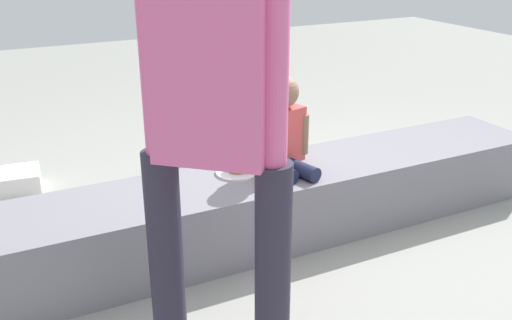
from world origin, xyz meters
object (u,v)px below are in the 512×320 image
Objects in this scene: gift_bag at (289,130)px; adult_standing at (213,93)px; party_cup_red at (148,171)px; cake_box_white at (13,181)px; child_seated at (283,130)px; water_bottle_near_gift at (349,162)px; cake_plate at (237,169)px; handbag_black_leather at (283,157)px.

adult_standing is at bearing -125.78° from gift_bag.
cake_box_white is (-0.80, 0.20, 0.01)m from party_cup_red.
cake_box_white is at bearing 135.81° from child_seated.
water_bottle_near_gift is 0.67× the size of cake_box_white.
party_cup_red is 0.82m from cake_box_white.
gift_bag is at bearing 49.41° from cake_plate.
party_cup_red is (-0.43, 1.00, -0.52)m from child_seated.
party_cup_red is (0.26, 1.78, -0.99)m from adult_standing.
adult_standing is (-0.69, -0.78, 0.47)m from child_seated.
handbag_black_leather is at bearing 45.48° from cake_plate.
child_seated is 1.01m from water_bottle_near_gift.
cake_plate reaches higher than party_cup_red.
child_seated is 1.14m from adult_standing.
party_cup_red is at bearing 102.17° from cake_plate.
child_seated is 0.91m from handbag_black_leather.
child_seated is at bearing -13.76° from cake_plate.
cake_plate is 1.55m from cake_box_white.
party_cup_red is at bearing 81.82° from adult_standing.
handbag_black_leather is at bearing 60.33° from child_seated.
gift_bag is (0.91, 1.06, -0.26)m from cake_plate.
adult_standing is at bearing -74.65° from cake_box_white.
child_seated is at bearing 48.67° from adult_standing.
adult_standing is 5.48× the size of cake_box_white.
adult_standing is 2.05m from party_cup_red.
child_seated is 2.16× the size of cake_plate.
cake_box_white is 1.70m from handbag_black_leather.
gift_bag is at bearing 58.64° from child_seated.
adult_standing is at bearing -139.26° from water_bottle_near_gift.
handbag_black_leather is at bearing -20.85° from party_cup_red.
party_cup_red is at bearing 159.15° from handbag_black_leather.
water_bottle_near_gift is 0.65× the size of handbag_black_leather.
gift_bag is at bearing 56.08° from handbag_black_leather.
gift_bag is 2.54× the size of party_cup_red.
adult_standing is 7.70× the size of cake_plate.
child_seated reaches higher than handbag_black_leather.
adult_standing reaches higher than water_bottle_near_gift.
water_bottle_near_gift is (0.08, -0.66, -0.03)m from gift_bag.
handbag_black_leather is at bearing -17.51° from cake_box_white.
cake_plate is at bearing -130.59° from gift_bag.
handbag_black_leather is (-0.29, -0.43, -0.01)m from gift_bag.
cake_plate is 1.10m from water_bottle_near_gift.
adult_standing reaches higher than gift_bag.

